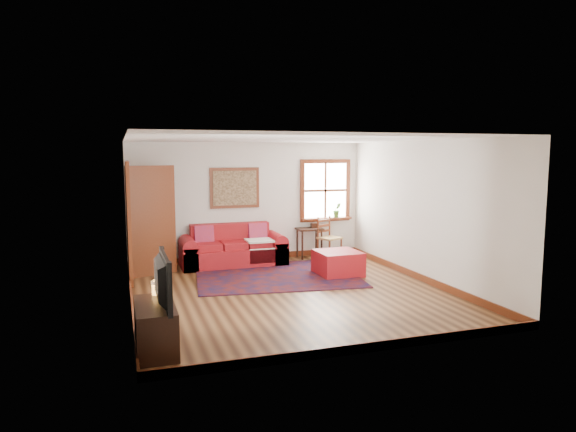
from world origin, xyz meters
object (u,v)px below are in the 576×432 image
object	(u,v)px
ladder_back_chair	(328,236)
media_cabinet	(155,327)
red_leather_sofa	(233,251)
red_ottoman	(338,263)
side_table	(309,233)

from	to	relation	value
ladder_back_chair	media_cabinet	bearing A→B (deg)	-132.91
red_leather_sofa	ladder_back_chair	bearing A→B (deg)	-1.03
red_ottoman	side_table	distance (m)	1.68
side_table	media_cabinet	size ratio (longest dim) A/B	0.66
red_leather_sofa	media_cabinet	world-z (taller)	red_leather_sofa
red_leather_sofa	red_ottoman	distance (m)	2.24
red_leather_sofa	media_cabinet	bearing A→B (deg)	-113.29
red_ottoman	media_cabinet	bearing A→B (deg)	-143.01
red_ottoman	media_cabinet	xyz separation A→B (m)	(-3.52, -2.77, 0.05)
red_leather_sofa	side_table	xyz separation A→B (m)	(1.74, 0.18, 0.26)
ladder_back_chair	side_table	bearing A→B (deg)	147.54
red_leather_sofa	red_ottoman	bearing A→B (deg)	-40.96
red_leather_sofa	red_ottoman	size ratio (longest dim) A/B	2.71
red_leather_sofa	media_cabinet	distance (m)	4.62
side_table	media_cabinet	world-z (taller)	side_table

